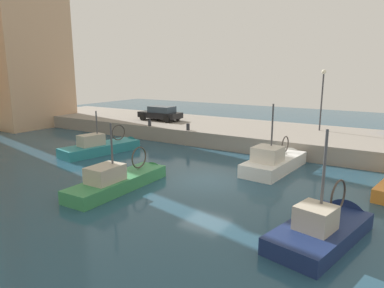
% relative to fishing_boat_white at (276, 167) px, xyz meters
% --- Properties ---
extents(water_surface, '(80.00, 80.00, 0.00)m').
position_rel_fishing_boat_white_xyz_m(water_surface, '(-4.37, 2.48, -0.14)').
color(water_surface, navy).
rests_on(water_surface, ground).
extents(quay_wall, '(9.00, 56.00, 1.20)m').
position_rel_fishing_boat_white_xyz_m(quay_wall, '(7.13, 2.48, 0.46)').
color(quay_wall, gray).
rests_on(quay_wall, ground).
extents(fishing_boat_white, '(6.43, 2.62, 5.02)m').
position_rel_fishing_boat_white_xyz_m(fishing_boat_white, '(0.00, 0.00, 0.00)').
color(fishing_boat_white, white).
rests_on(fishing_boat_white, ground).
extents(fishing_boat_navy, '(5.86, 3.14, 5.01)m').
position_rel_fishing_boat_white_xyz_m(fishing_boat_navy, '(-7.66, -4.51, -0.03)').
color(fishing_boat_navy, navy).
rests_on(fishing_boat_navy, ground).
extents(fishing_boat_green, '(6.85, 1.93, 4.23)m').
position_rel_fishing_boat_white_xyz_m(fishing_boat_green, '(-7.65, 5.64, -0.00)').
color(fishing_boat_green, '#388951').
rests_on(fishing_boat_green, ground).
extents(fishing_boat_teal, '(6.89, 3.02, 3.97)m').
position_rel_fishing_boat_white_xyz_m(fishing_boat_teal, '(-2.55, 12.28, -0.02)').
color(fishing_boat_teal, teal).
rests_on(fishing_boat_teal, ground).
extents(parked_car_black, '(2.08, 4.20, 1.37)m').
position_rel_fishing_boat_white_xyz_m(parked_car_black, '(6.21, 13.74, 1.76)').
color(parked_car_black, black).
rests_on(parked_car_black, quay_wall).
extents(mooring_bollard_south, '(0.28, 0.28, 0.55)m').
position_rel_fishing_boat_white_xyz_m(mooring_bollard_south, '(2.98, 8.48, 1.33)').
color(mooring_bollard_south, '#2D2D33').
rests_on(mooring_bollard_south, quay_wall).
extents(mooring_bollard_mid, '(0.28, 0.28, 0.55)m').
position_rel_fishing_boat_white_xyz_m(mooring_bollard_mid, '(2.98, 12.48, 1.33)').
color(mooring_bollard_mid, '#2D2D33').
rests_on(mooring_bollard_mid, quay_wall).
extents(quay_streetlamp, '(0.36, 0.36, 4.83)m').
position_rel_fishing_boat_white_xyz_m(quay_streetlamp, '(8.63, -0.55, 4.31)').
color(quay_streetlamp, '#38383D').
rests_on(quay_streetlamp, quay_wall).
extents(waterfront_building_central, '(7.89, 6.38, 24.11)m').
position_rel_fishing_boat_white_xyz_m(waterfront_building_central, '(1.96, 28.34, 11.94)').
color(waterfront_building_central, tan).
rests_on(waterfront_building_central, ground).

